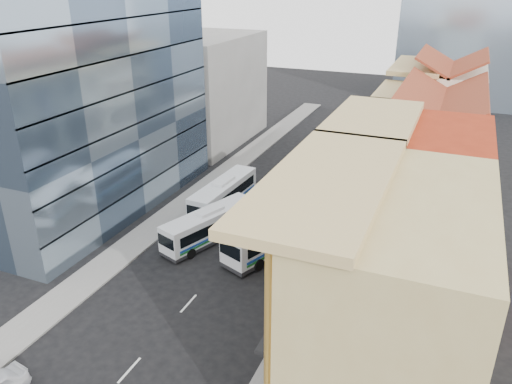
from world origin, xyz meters
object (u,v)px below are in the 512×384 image
at_px(office_tower, 74,51).
at_px(shophouse_tan, 393,304).
at_px(bus_left_near, 210,225).
at_px(bus_left_far, 224,194).
at_px(bus_right, 278,230).

bearing_deg(office_tower, shophouse_tan, -24.30).
xyz_separation_m(shophouse_tan, bus_left_near, (-16.79, 11.71, -4.48)).
relative_size(shophouse_tan, office_tower, 0.47).
distance_m(office_tower, bus_left_far, 18.77).
bearing_deg(bus_left_far, bus_left_near, -71.67).
height_order(shophouse_tan, bus_left_near, shophouse_tan).
bearing_deg(bus_right, shophouse_tan, -27.85).
distance_m(shophouse_tan, bus_right, 17.21).
distance_m(office_tower, bus_left_near, 19.72).
bearing_deg(bus_left_near, shophouse_tan, -15.17).
relative_size(office_tower, bus_left_near, 3.16).
bearing_deg(bus_left_far, bus_right, -30.90).
xyz_separation_m(office_tower, bus_left_near, (14.21, -2.29, -13.48)).
relative_size(shophouse_tan, bus_left_far, 1.41).
xyz_separation_m(shophouse_tan, bus_left_far, (-18.42, 17.80, -4.41)).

